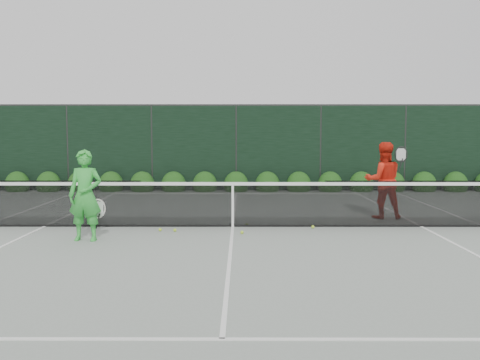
{
  "coord_description": "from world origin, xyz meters",
  "views": [
    {
      "loc": [
        0.19,
        -11.52,
        2.03
      ],
      "look_at": [
        0.16,
        0.3,
        1.0
      ],
      "focal_mm": 40.0,
      "sensor_mm": 36.0,
      "label": 1
    }
  ],
  "objects": [
    {
      "name": "player_man",
      "position": [
        3.58,
        1.2,
        0.91
      ],
      "size": [
        0.95,
        0.69,
        1.83
      ],
      "rotation": [
        0.0,
        0.0,
        3.14
      ],
      "color": "red",
      "rests_on": "ground"
    },
    {
      "name": "court_lines",
      "position": [
        0.0,
        0.0,
        0.01
      ],
      "size": [
        11.03,
        23.83,
        0.01
      ],
      "color": "white",
      "rests_on": "ground"
    },
    {
      "name": "ground",
      "position": [
        0.0,
        0.0,
        0.0
      ],
      "size": [
        80.0,
        80.0,
        0.0
      ],
      "primitive_type": "plane",
      "color": "gray",
      "rests_on": "ground"
    },
    {
      "name": "tennis_net",
      "position": [
        -0.02,
        0.0,
        0.53
      ],
      "size": [
        12.9,
        0.1,
        1.07
      ],
      "color": "black",
      "rests_on": "ground"
    },
    {
      "name": "hedge_row",
      "position": [
        -0.0,
        7.15,
        0.23
      ],
      "size": [
        31.66,
        0.65,
        0.94
      ],
      "color": "#15380F",
      "rests_on": "ground"
    },
    {
      "name": "tennis_balls",
      "position": [
        -0.09,
        -0.42,
        0.03
      ],
      "size": [
        3.29,
        0.99,
        0.07
      ],
      "color": "#AED72F",
      "rests_on": "ground"
    },
    {
      "name": "player_woman",
      "position": [
        -2.76,
        -1.5,
        0.86
      ],
      "size": [
        0.67,
        0.45,
        1.73
      ],
      "rotation": [
        0.0,
        0.0,
        -0.05
      ],
      "color": "green",
      "rests_on": "ground"
    },
    {
      "name": "windscreen_fence",
      "position": [
        0.0,
        -2.71,
        1.51
      ],
      "size": [
        32.0,
        21.07,
        3.06
      ],
      "color": "black",
      "rests_on": "ground"
    }
  ]
}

